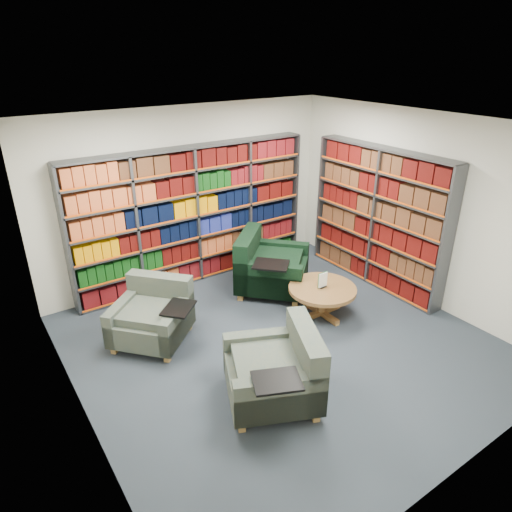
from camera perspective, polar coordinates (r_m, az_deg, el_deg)
room_shell at (r=5.46m, az=3.56°, el=1.15°), size 5.02×5.02×2.82m
bookshelf_back at (r=7.43m, az=-7.64°, el=5.00°), size 4.00×0.28×2.20m
bookshelf_right at (r=7.51m, az=14.96°, el=4.58°), size 0.28×2.50×2.20m
chair_teal_left at (r=6.25m, az=-12.62°, el=-7.34°), size 1.26×1.26×0.81m
chair_green_right at (r=7.24m, az=1.31°, el=-1.51°), size 1.46×1.46×0.94m
chair_teal_front at (r=5.13m, az=3.05°, el=-14.36°), size 1.27×1.29×0.87m
coffee_table at (r=6.62m, az=8.26°, el=-4.60°), size 0.97×0.97×0.68m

